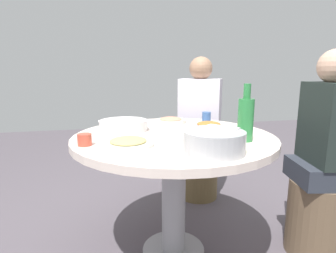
{
  "coord_description": "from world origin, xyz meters",
  "views": [
    {
      "loc": [
        1.47,
        -0.36,
        1.09
      ],
      "look_at": [
        0.05,
        -0.05,
        0.81
      ],
      "focal_mm": 29.3,
      "sensor_mm": 36.0,
      "label": 1
    }
  ],
  "objects": [
    {
      "name": "green_bottle",
      "position": [
        0.21,
        0.32,
        0.86
      ],
      "size": [
        0.08,
        0.08,
        0.29
      ],
      "color": "#2D8240",
      "rests_on": "round_dining_table"
    },
    {
      "name": "soup_bowl",
      "position": [
        -0.17,
        -0.27,
        0.78
      ],
      "size": [
        0.29,
        0.3,
        0.06
      ],
      "color": "white",
      "rests_on": "round_dining_table"
    },
    {
      "name": "stool_for_diner_right",
      "position": [
        -0.72,
        0.41,
        0.23
      ],
      "size": [
        0.33,
        0.33,
        0.46
      ],
      "primitive_type": "cylinder",
      "color": "brown",
      "rests_on": "ground"
    },
    {
      "name": "stool_for_diner_left",
      "position": [
        0.18,
        0.86,
        0.23
      ],
      "size": [
        0.36,
        0.36,
        0.46
      ],
      "primitive_type": "cylinder",
      "color": "brown",
      "rests_on": "ground"
    },
    {
      "name": "dish_shrimp",
      "position": [
        -0.36,
        0.07,
        0.76
      ],
      "size": [
        0.21,
        0.21,
        0.04
      ],
      "color": "silver",
      "rests_on": "round_dining_table"
    },
    {
      "name": "round_dining_table",
      "position": [
        0.0,
        0.0,
        0.61
      ],
      "size": [
        1.13,
        1.13,
        0.75
      ],
      "color": "#99999E",
      "rests_on": "ground"
    },
    {
      "name": "diner_right",
      "position": [
        -0.72,
        0.41,
        0.78
      ],
      "size": [
        0.45,
        0.45,
        0.76
      ],
      "color": "#2D333D",
      "rests_on": "stool_for_diner_right"
    },
    {
      "name": "tea_cup_far",
      "position": [
        0.13,
        -0.47,
        0.78
      ],
      "size": [
        0.07,
        0.07,
        0.06
      ],
      "primitive_type": "cylinder",
      "color": "#CC4E39",
      "rests_on": "round_dining_table"
    },
    {
      "name": "dish_tofu_braise",
      "position": [
        -0.14,
        0.26,
        0.76
      ],
      "size": [
        0.22,
        0.22,
        0.04
      ],
      "color": "silver",
      "rests_on": "round_dining_table"
    },
    {
      "name": "dish_noodles",
      "position": [
        0.18,
        -0.27,
        0.76
      ],
      "size": [
        0.25,
        0.25,
        0.04
      ],
      "color": "white",
      "rests_on": "round_dining_table"
    },
    {
      "name": "ground",
      "position": [
        0.0,
        0.0,
        0.0
      ],
      "size": [
        8.0,
        8.0,
        0.0
      ],
      "primitive_type": "plane",
      "color": "#544D54"
    },
    {
      "name": "diner_left",
      "position": [
        0.18,
        0.86,
        0.78
      ],
      "size": [
        0.38,
        0.4,
        0.76
      ],
      "color": "#2D333D",
      "rests_on": "stool_for_diner_left"
    },
    {
      "name": "tea_cup_near",
      "position": [
        -0.35,
        0.32,
        0.78
      ],
      "size": [
        0.06,
        0.06,
        0.07
      ],
      "primitive_type": "cylinder",
      "color": "#365A96",
      "rests_on": "round_dining_table"
    },
    {
      "name": "rice_bowl",
      "position": [
        0.38,
        0.09,
        0.8
      ],
      "size": [
        0.27,
        0.27,
        0.11
      ],
      "color": "#B2B5BA",
      "rests_on": "round_dining_table"
    }
  ]
}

